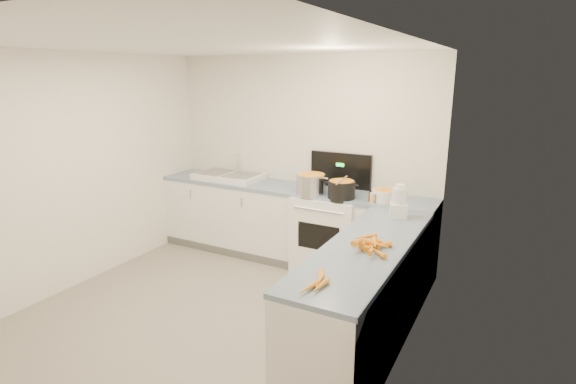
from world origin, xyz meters
The scene contains 19 objects.
floor centered at (0.00, 0.00, 0.00)m, with size 3.50×4.00×0.00m, color gray, non-canonical shape.
ceiling centered at (0.00, 0.00, 2.50)m, with size 3.50×4.00×0.00m, color silver, non-canonical shape.
wall_back centered at (0.00, 2.00, 1.25)m, with size 3.50×2.50×0.00m, color silver, non-canonical shape.
wall_left centered at (-1.75, 0.00, 1.25)m, with size 4.00×2.50×0.00m, color silver, non-canonical shape.
wall_right centered at (1.75, 0.00, 1.25)m, with size 4.00×2.50×0.00m, color silver, non-canonical shape.
counter_back centered at (0.00, 1.70, 0.47)m, with size 3.50×0.62×0.94m.
counter_right centered at (1.45, 0.30, 0.47)m, with size 0.62×2.20×0.94m.
stove centered at (0.55, 1.69, 0.47)m, with size 0.76×0.65×1.36m.
sink centered at (-0.90, 1.70, 0.98)m, with size 0.86×0.52×0.31m.
steel_pot centered at (0.37, 1.52, 1.04)m, with size 0.34×0.34×0.25m, color silver.
black_pot centered at (0.74, 1.52, 1.03)m, with size 0.30×0.30×0.21m, color black.
wooden_spoon centered at (0.74, 1.52, 1.14)m, with size 0.02×0.02×0.42m, color #AD7A47.
mixing_bowl centered at (1.19, 1.63, 1.00)m, with size 0.26×0.26×0.12m, color white.
extract_bottle centered at (1.06, 1.54, 0.99)m, with size 0.04×0.04×0.10m, color #593319.
spice_jar centered at (1.10, 1.50, 0.99)m, with size 0.05×0.05×0.09m, color #E5B266.
food_processor centered at (1.48, 1.14, 1.08)m, with size 0.21×0.23×0.32m.
carrot_pile centered at (1.49, 0.25, 0.97)m, with size 0.32×0.42×0.10m.
peeled_carrots centered at (1.39, -0.54, 0.96)m, with size 0.13×0.36×0.04m.
peelings centered at (-1.12, 1.71, 1.02)m, with size 0.19×0.28×0.01m.
Camera 1 is at (2.48, -2.97, 2.26)m, focal length 28.00 mm.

